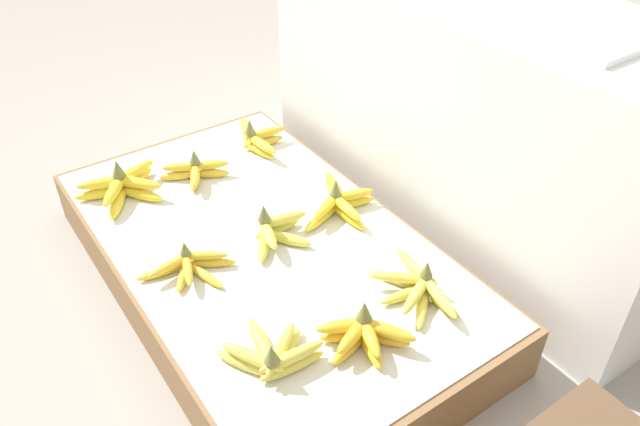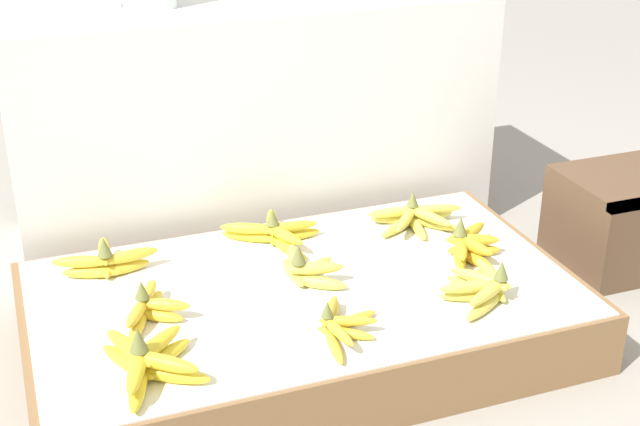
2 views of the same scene
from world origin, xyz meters
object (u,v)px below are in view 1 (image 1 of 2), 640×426
Objects in this scene: banana_bunch_front_midright at (272,355)px; banana_bunch_back_midright at (418,287)px; banana_bunch_back_left at (257,139)px; banana_bunch_front_midleft at (189,267)px; banana_bunch_middle_left at (195,171)px; foam_tray_white at (574,35)px; banana_bunch_front_left at (122,186)px; banana_bunch_middle_midleft at (275,231)px; banana_bunch_middle_midright at (363,334)px; banana_bunch_back_midleft at (338,202)px.

banana_bunch_front_midright is 0.78× the size of banana_bunch_back_midright.
banana_bunch_front_midleft is at bearing -45.91° from banana_bunch_back_left.
foam_tray_white is (0.73, 0.63, 0.51)m from banana_bunch_middle_left.
banana_bunch_front_left is at bearing -101.56° from banana_bunch_middle_left.
banana_bunch_middle_midright is (0.41, -0.03, 0.00)m from banana_bunch_middle_midleft.
banana_bunch_middle_left is 0.77× the size of banana_bunch_back_midright.
banana_bunch_back_left is at bearing 178.03° from banana_bunch_back_midright.
foam_tray_white is (0.77, 0.84, 0.51)m from banana_bunch_front_left.
banana_bunch_middle_midleft is 0.85m from foam_tray_white.
banana_bunch_middle_midright is 0.66× the size of foam_tray_white.
banana_bunch_back_midright is 0.93× the size of foam_tray_white.
banana_bunch_front_midleft is (0.41, 0.01, -0.01)m from banana_bunch_front_left.
banana_bunch_middle_midright reaches higher than banana_bunch_back_midleft.
foam_tray_white reaches higher than banana_bunch_front_midright.
banana_bunch_middle_midleft is at bearing 87.41° from banana_bunch_front_midleft.
foam_tray_white is at bearing 93.06° from banana_bunch_back_midright.
banana_bunch_middle_midleft is at bearing 147.68° from banana_bunch_front_midright.
banana_bunch_middle_left is at bearing -139.20° from foam_tray_white.
banana_bunch_middle_midright is at bearing -83.57° from foam_tray_white.
banana_bunch_back_midleft is 0.38m from banana_bunch_back_midright.
banana_bunch_front_midright is at bearing 3.44° from banana_bunch_front_midleft.
banana_bunch_middle_midright reaches higher than banana_bunch_front_midright.
banana_bunch_back_midleft reaches higher than banana_bunch_middle_left.
banana_bunch_front_left reaches higher than banana_bunch_front_midleft.
banana_bunch_back_left is 0.43m from banana_bunch_back_midleft.
foam_tray_white is (-0.07, 0.61, 0.51)m from banana_bunch_middle_midright.
banana_bunch_back_midleft is at bearing 150.20° from banana_bunch_middle_midright.
banana_bunch_back_midright is at bearing 87.24° from banana_bunch_front_midright.
banana_bunch_middle_midleft is 0.71× the size of foam_tray_white.
banana_bunch_back_left is (-0.02, 0.45, -0.00)m from banana_bunch_front_left.
banana_bunch_front_left is 1.24m from foam_tray_white.
banana_bunch_front_midright is 0.41m from banana_bunch_middle_midleft.
banana_bunch_front_left is 0.99× the size of banana_bunch_back_midleft.
banana_bunch_front_left is 0.62m from banana_bunch_back_midleft.
foam_tray_white is at bearing 45.79° from banana_bunch_back_midleft.
banana_bunch_middle_midleft is 0.21m from banana_bunch_back_midleft.
banana_bunch_back_left is 1.01m from foam_tray_white.
foam_tray_white is (0.36, 0.82, 0.52)m from banana_bunch_front_midleft.
foam_tray_white reaches higher than banana_bunch_front_midleft.
banana_bunch_back_left is 0.98× the size of banana_bunch_back_midright.
banana_bunch_front_midleft is 1.04m from foam_tray_white.
banana_bunch_middle_midleft is (0.01, 0.24, 0.01)m from banana_bunch_front_midleft.
foam_tray_white reaches higher than banana_bunch_back_left.
banana_bunch_front_left is 0.77m from banana_bunch_front_midright.
banana_bunch_middle_midleft is at bearing 175.93° from banana_bunch_middle_midright.
banana_bunch_front_left is 0.90m from banana_bunch_back_midright.
banana_bunch_back_midleft is at bearing 35.15° from banana_bunch_middle_left.
banana_bunch_back_midright reaches higher than banana_bunch_front_midleft.
banana_bunch_middle_midright is 0.73× the size of banana_bunch_back_left.
banana_bunch_back_left is (-0.79, 0.42, 0.00)m from banana_bunch_front_midright.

